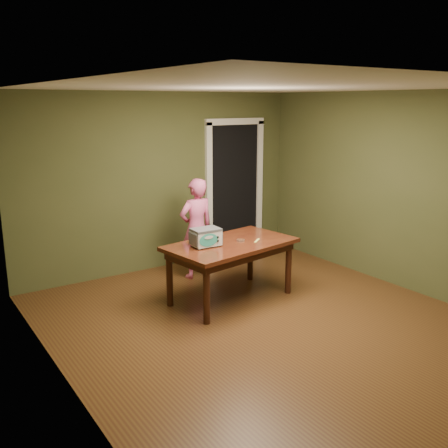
# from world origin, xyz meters

# --- Properties ---
(floor) EXTENTS (5.00, 5.00, 0.00)m
(floor) POSITION_xyz_m (0.00, 0.00, 0.00)
(floor) COLOR #513417
(floor) RESTS_ON ground
(room_shell) EXTENTS (4.52, 5.02, 2.61)m
(room_shell) POSITION_xyz_m (0.00, 0.00, 1.71)
(room_shell) COLOR #484C28
(room_shell) RESTS_ON ground
(doorway) EXTENTS (1.10, 0.66, 2.25)m
(doorway) POSITION_xyz_m (1.30, 2.78, 1.06)
(doorway) COLOR black
(doorway) RESTS_ON ground
(dining_table) EXTENTS (1.71, 1.12, 0.75)m
(dining_table) POSITION_xyz_m (0.08, 0.83, 0.65)
(dining_table) COLOR #3D160E
(dining_table) RESTS_ON floor
(toy_oven) EXTENTS (0.37, 0.26, 0.22)m
(toy_oven) POSITION_xyz_m (-0.27, 0.87, 0.87)
(toy_oven) COLOR #4C4F54
(toy_oven) RESTS_ON dining_table
(baking_pan) EXTENTS (0.10, 0.10, 0.02)m
(baking_pan) POSITION_xyz_m (0.21, 0.81, 0.76)
(baking_pan) COLOR silver
(baking_pan) RESTS_ON dining_table
(spatula) EXTENTS (0.16, 0.13, 0.01)m
(spatula) POSITION_xyz_m (0.39, 0.70, 0.75)
(spatula) COLOR #F7F56B
(spatula) RESTS_ON dining_table
(child) EXTENTS (0.52, 0.35, 1.43)m
(child) POSITION_xyz_m (0.15, 1.79, 0.71)
(child) COLOR #E05C93
(child) RESTS_ON floor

